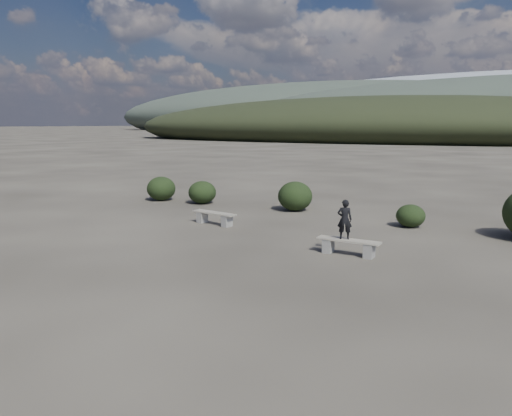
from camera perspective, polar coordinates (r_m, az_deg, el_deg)
The scene contains 8 objects.
ground at distance 10.44m, azimuth -7.12°, elevation -9.01°, with size 1200.00×1200.00×0.00m, color #2D2923.
bench_left at distance 16.66m, azimuth -4.80°, elevation -1.04°, with size 1.70×0.59×0.42m.
bench_right at distance 12.97m, azimuth 10.51°, elevation -4.25°, with size 1.64×0.35×0.41m.
seated_person at distance 12.87m, azimuth 10.10°, elevation -1.28°, with size 0.37×0.25×1.02m, color black.
shrub_a at distance 21.07m, azimuth -6.16°, elevation 1.79°, with size 1.17×1.17×0.95m, color black.
shrub_b at distance 19.26m, azimuth 4.49°, elevation 1.35°, with size 1.32×1.32×1.14m, color black.
shrub_c at distance 16.92m, azimuth 17.25°, elevation -0.86°, with size 0.93×0.93×0.75m, color black.
shrub_f at distance 22.21m, azimuth -10.78°, elevation 2.20°, with size 1.24×1.24×1.05m, color black.
Camera 1 is at (5.96, -7.90, 3.32)m, focal length 35.00 mm.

